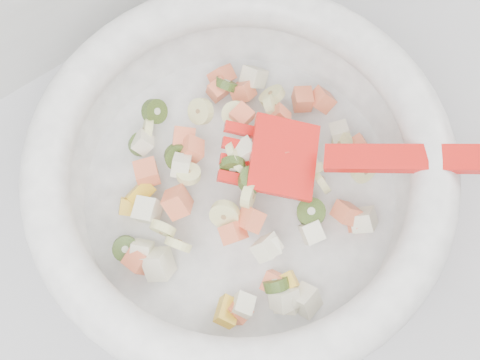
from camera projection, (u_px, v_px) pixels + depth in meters
mixing_bowl at (241, 175)px, 0.61m from camera, size 0.44×0.40×0.14m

